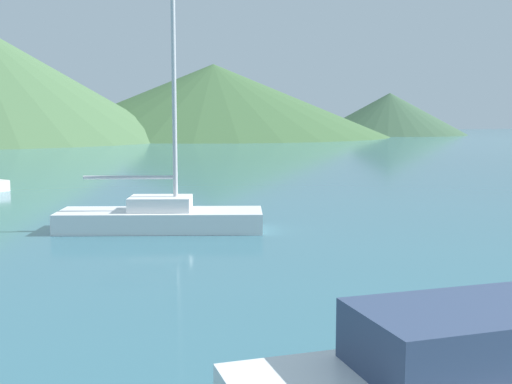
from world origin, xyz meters
TOP-DOWN VIEW (x-y plane):
  - sailboat_middle at (-2.27, 16.17)m, footprint 5.71×3.45m
  - hill_east at (23.35, 92.52)m, footprint 52.68×52.68m
  - hill_far_east at (53.12, 90.52)m, footprint 25.05×25.05m

SIDE VIEW (x-z plane):
  - sailboat_middle at x=-2.27m, z-range -4.65..5.55m
  - hill_far_east at x=53.12m, z-range 0.00..6.82m
  - hill_east at x=23.35m, z-range 0.00..10.79m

